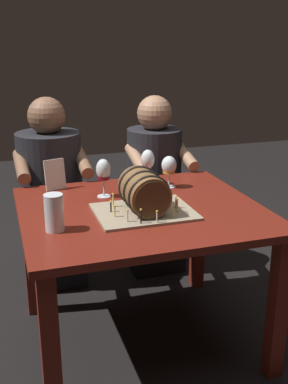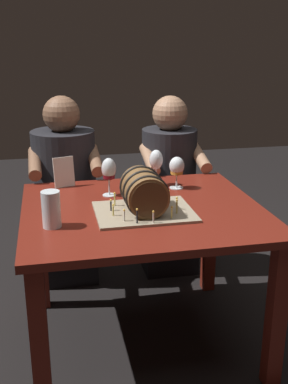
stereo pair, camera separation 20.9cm
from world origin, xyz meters
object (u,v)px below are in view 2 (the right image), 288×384
Objects in this scene: dining_table at (143,230)px; person_seated_right at (169,192)px; menu_card at (64,172)px; person_seated_left at (66,195)px; beer_pint at (51,211)px; wine_glass_amber at (177,167)px; barrel_cake at (144,195)px; wine_glass_red at (109,170)px; wine_glass_empty at (156,161)px.

person_seated_right is (0.33, 0.76, -0.08)m from dining_table.
menu_card is 0.43m from person_seated_left.
wine_glass_amber is at bearing 32.02° from beer_pint.
person_seated_left is (-0.32, 0.83, -0.25)m from barrel_cake.
barrel_cake is 0.31m from wine_glass_red.
wine_glass_amber reaches higher than menu_card.
person_seated_left is at bearing 113.34° from dining_table.
person_seated_left is (-0.20, 0.55, -0.30)m from wine_glass_red.
barrel_cake is at bearing -66.77° from wine_glass_red.
wine_glass_empty is 0.17× the size of person_seated_left.
barrel_cake is 2.26× the size of wine_glass_empty.
person_seated_left is at bearing 138.17° from wine_glass_amber.
barrel_cake is 0.42m from beer_pint.
beer_pint is (-0.42, -0.15, 0.18)m from dining_table.
dining_table is 0.83m from person_seated_left.
beer_pint is at bearing -160.02° from dining_table.
wine_glass_amber is 1.06× the size of menu_card.
wine_glass_red is at bearing -155.97° from wine_glass_empty.
barrel_cake is 0.38× the size of person_seated_left.
dining_table is at bearing 19.98° from beer_pint.
person_seated_left reaches higher than beer_pint.
wine_glass_red reaches higher than dining_table.
person_seated_left is (0.01, 0.36, -0.25)m from menu_card.
person_seated_right is at bearing 66.65° from dining_table.
dining_table is 2.53× the size of barrel_cake.
beer_pint is 0.13× the size of person_seated_left.
barrel_cake is 0.92m from person_seated_left.
person_seated_left reaches higher than dining_table.
person_seated_left is 0.65m from person_seated_right.
barrel_cake is 0.93m from person_seated_right.
wine_glass_amber reaches higher than beer_pint.
menu_card is at bearing 82.08° from beer_pint.
dining_table is 0.43m from wine_glass_empty.
dining_table is 6.56× the size of wine_glass_amber.
person_seated_left reaches higher than menu_card.
barrel_cake reaches higher than dining_table.
person_seated_left reaches higher than person_seated_right.
barrel_cake is (-0.01, -0.07, 0.20)m from dining_table.
wine_glass_empty is at bearing -25.09° from menu_card.
wine_glass_amber is (0.23, 0.26, 0.22)m from dining_table.
wine_glass_amber is 0.88× the size of wine_glass_red.
dining_table is at bearing -132.46° from wine_glass_amber.
barrel_cake reaches higher than beer_pint.
wine_glass_empty is at bearing 66.81° from dining_table.
menu_card is (-0.21, 0.19, -0.05)m from wine_glass_red.
menu_card is 0.80m from person_seated_right.
person_seated_left is at bearing 179.97° from person_seated_right.
wine_glass_red is at bearing -172.46° from wine_glass_amber.
person_seated_left is at bearing 109.88° from wine_glass_red.
barrel_cake is at bearing -110.41° from wine_glass_empty.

